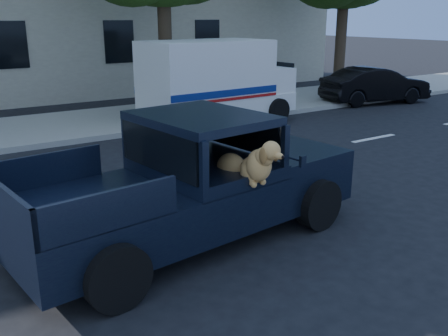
% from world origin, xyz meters
% --- Properties ---
extents(ground, '(120.00, 120.00, 0.00)m').
position_xyz_m(ground, '(0.00, 0.00, 0.00)').
color(ground, black).
rests_on(ground, ground).
extents(far_sidewalk, '(60.00, 4.00, 0.15)m').
position_xyz_m(far_sidewalk, '(0.00, 9.20, 0.07)').
color(far_sidewalk, gray).
rests_on(far_sidewalk, ground).
extents(lane_stripes, '(21.60, 0.14, 0.01)m').
position_xyz_m(lane_stripes, '(2.00, 3.40, 0.01)').
color(lane_stripes, silver).
rests_on(lane_stripes, ground).
extents(pickup_truck, '(5.32, 2.81, 1.83)m').
position_xyz_m(pickup_truck, '(0.68, 0.66, 0.62)').
color(pickup_truck, black).
rests_on(pickup_truck, ground).
extents(mail_truck, '(4.64, 2.52, 2.48)m').
position_xyz_m(mail_truck, '(5.49, 7.38, 1.09)').
color(mail_truck, silver).
rests_on(mail_truck, ground).
extents(parked_sedan, '(2.31, 4.30, 1.34)m').
position_xyz_m(parked_sedan, '(12.51, 7.24, 0.67)').
color(parked_sedan, black).
rests_on(parked_sedan, ground).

